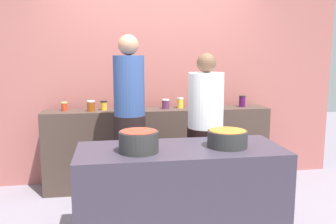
{
  "coord_description": "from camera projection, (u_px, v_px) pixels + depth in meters",
  "views": [
    {
      "loc": [
        -0.56,
        -3.14,
        1.63
      ],
      "look_at": [
        0.0,
        0.35,
        1.05
      ],
      "focal_mm": 38.64,
      "sensor_mm": 36.0,
      "label": 1
    }
  ],
  "objects": [
    {
      "name": "storefront_wall",
      "position": [
        154.0,
        63.0,
        4.58
      ],
      "size": [
        4.8,
        0.12,
        3.0
      ],
      "primitive_type": "cube",
      "color": "#A65B56",
      "rests_on": "ground"
    },
    {
      "name": "display_shelf",
      "position": [
        158.0,
        148.0,
        4.4
      ],
      "size": [
        2.7,
        0.36,
        0.96
      ],
      "primitive_type": "cube",
      "color": "#44332C",
      "rests_on": "ground"
    },
    {
      "name": "prep_table",
      "position": [
        180.0,
        197.0,
        3.05
      ],
      "size": [
        1.7,
        0.7,
        0.86
      ],
      "primitive_type": "cube",
      "color": "#37303E",
      "rests_on": "ground"
    },
    {
      "name": "preserve_jar_0",
      "position": [
        64.0,
        106.0,
        4.19
      ],
      "size": [
        0.07,
        0.07,
        0.1
      ],
      "color": "#BE391D",
      "rests_on": "display_shelf"
    },
    {
      "name": "preserve_jar_1",
      "position": [
        91.0,
        106.0,
        4.15
      ],
      "size": [
        0.09,
        0.09,
        0.12
      ],
      "color": "#914212",
      "rests_on": "display_shelf"
    },
    {
      "name": "preserve_jar_2",
      "position": [
        104.0,
        105.0,
        4.25
      ],
      "size": [
        0.08,
        0.08,
        0.11
      ],
      "color": "gold",
      "rests_on": "display_shelf"
    },
    {
      "name": "preserve_jar_3",
      "position": [
        141.0,
        105.0,
        4.28
      ],
      "size": [
        0.07,
        0.07,
        0.12
      ],
      "color": "olive",
      "rests_on": "display_shelf"
    },
    {
      "name": "preserve_jar_4",
      "position": [
        166.0,
        104.0,
        4.34
      ],
      "size": [
        0.09,
        0.09,
        0.12
      ],
      "color": "#592A53",
      "rests_on": "display_shelf"
    },
    {
      "name": "preserve_jar_5",
      "position": [
        180.0,
        103.0,
        4.4
      ],
      "size": [
        0.08,
        0.08,
        0.12
      ],
      "color": "yellow",
      "rests_on": "display_shelf"
    },
    {
      "name": "preserve_jar_6",
      "position": [
        209.0,
        103.0,
        4.39
      ],
      "size": [
        0.09,
        0.09,
        0.11
      ],
      "color": "olive",
      "rests_on": "display_shelf"
    },
    {
      "name": "preserve_jar_7",
      "position": [
        216.0,
        102.0,
        4.46
      ],
      "size": [
        0.07,
        0.07,
        0.12
      ],
      "color": "#355427",
      "rests_on": "display_shelf"
    },
    {
      "name": "preserve_jar_8",
      "position": [
        242.0,
        101.0,
        4.5
      ],
      "size": [
        0.08,
        0.08,
        0.14
      ],
      "color": "#49104A",
      "rests_on": "display_shelf"
    },
    {
      "name": "cooking_pot_left",
      "position": [
        139.0,
        142.0,
        2.84
      ],
      "size": [
        0.31,
        0.31,
        0.17
      ],
      "color": "#2D2D2D",
      "rests_on": "prep_table"
    },
    {
      "name": "cooking_pot_center",
      "position": [
        227.0,
        139.0,
        3.0
      ],
      "size": [
        0.33,
        0.33,
        0.14
      ],
      "color": "#2D2D2D",
      "rests_on": "prep_table"
    },
    {
      "name": "cook_with_tongs",
      "position": [
        130.0,
        131.0,
        3.74
      ],
      "size": [
        0.33,
        0.33,
        1.81
      ],
      "color": "black",
      "rests_on": "ground"
    },
    {
      "name": "cook_in_cap",
      "position": [
        205.0,
        143.0,
        3.64
      ],
      "size": [
        0.37,
        0.37,
        1.63
      ],
      "color": "black",
      "rests_on": "ground"
    }
  ]
}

